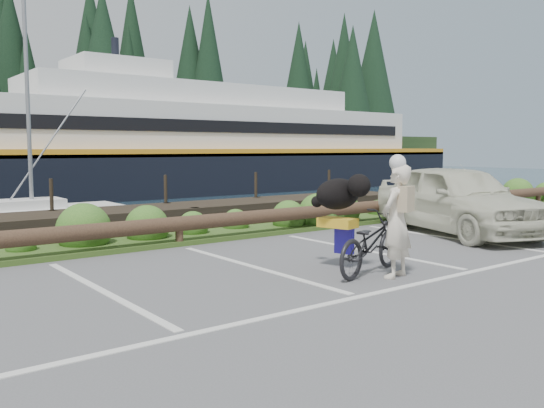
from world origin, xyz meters
The scene contains 7 objects.
ground centered at (0.00, 0.00, 0.00)m, with size 72.00×72.00×0.00m, color #525255.
vegetation_strip centered at (0.00, 5.30, 0.05)m, with size 34.00×1.60×0.10m, color #3D5B21.
log_rail centered at (0.00, 4.60, 0.00)m, with size 32.00×0.30×0.60m, color #443021, non-canonical shape.
bicycle centered at (1.17, 0.51, 0.49)m, with size 0.65×1.86×0.98m, color black.
cyclist centered at (1.28, 0.09, 0.86)m, with size 0.63×0.41×1.73m, color #EEE2C9.
dog centered at (1.01, 1.09, 1.23)m, with size 0.88×0.43×0.51m, color black.
parked_car centered at (5.89, 2.23, 0.81)m, with size 1.90×4.73×1.61m, color beige.
Camera 1 is at (-5.45, -5.64, 1.97)m, focal length 38.00 mm.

